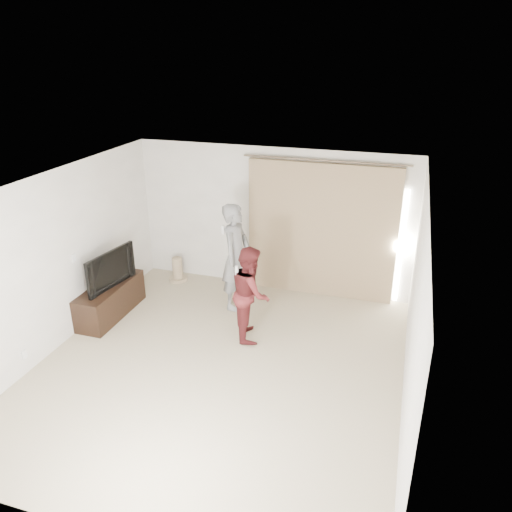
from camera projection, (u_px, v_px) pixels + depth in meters
The scene contains 10 objects.
floor at pixel (219, 368), 7.04m from camera, with size 5.50×5.50×0.00m, color tan.
wall_back at pixel (272, 220), 8.93m from camera, with size 5.00×0.04×2.60m, color silver.
wall_left at pixel (55, 262), 7.21m from camera, with size 0.04×5.50×2.60m.
ceiling at pixel (212, 189), 6.01m from camera, with size 5.00×5.50×0.01m, color white.
curtain at pixel (322, 231), 8.66m from camera, with size 2.80×0.11×2.46m.
tv_console at pixel (110, 300), 8.31m from camera, with size 0.49×1.43×0.55m, color black.
tv at pixel (106, 268), 8.08m from camera, with size 1.07×0.14×0.62m, color black.
scratching_post at pixel (178, 271), 9.55m from camera, with size 0.35×0.35×0.46m.
person_man at pixel (236, 257), 8.35m from camera, with size 0.50×0.71×1.84m.
person_woman at pixel (251, 293), 7.53m from camera, with size 0.78×0.87×1.48m.
Camera 1 is at (2.25, -5.42, 4.22)m, focal length 35.00 mm.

